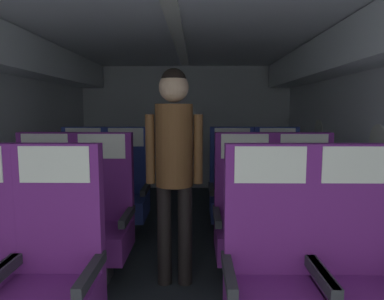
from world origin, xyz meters
name	(u,v)px	position (x,y,z in m)	size (l,w,h in m)	color
ground	(176,261)	(0.00, 2.87, -0.01)	(3.79, 6.13, 0.02)	#23282D
fuselage_shell	(177,87)	(0.00, 3.12, 1.56)	(3.67, 5.78, 2.14)	silver
seat_a_left_aisle	(52,273)	(-0.58, 1.64, 0.48)	(0.51, 0.50, 1.17)	#38383D
seat_a_right_aisle	(360,275)	(1.05, 1.65, 0.48)	(0.51, 0.50, 1.17)	#38383D
seat_a_right_window	(271,275)	(0.58, 1.65, 0.48)	(0.51, 0.50, 1.17)	#38383D
seat_b_left_window	(44,217)	(-1.06, 2.59, 0.48)	(0.51, 0.50, 1.17)	#38383D
seat_b_left_aisle	(101,218)	(-0.59, 2.57, 0.48)	(0.51, 0.50, 1.17)	#38383D
seat_b_right_aisle	(305,219)	(1.06, 2.59, 0.48)	(0.51, 0.50, 1.17)	#38383D
seat_b_right_window	(245,218)	(0.58, 2.58, 0.48)	(0.51, 0.50, 1.17)	#38383D
seat_c_left_window	(83,191)	(-1.05, 3.50, 0.48)	(0.51, 0.50, 1.17)	#38383D
seat_c_left_aisle	(125,191)	(-0.58, 3.49, 0.48)	(0.51, 0.50, 1.17)	#38383D
seat_c_right_aisle	(278,191)	(1.06, 3.51, 0.48)	(0.51, 0.50, 1.17)	#38383D
seat_c_right_window	(232,191)	(0.57, 3.52, 0.48)	(0.51, 0.50, 1.17)	#38383D
flight_attendant	(174,153)	(0.02, 2.45, 1.02)	(0.43, 0.28, 1.65)	black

